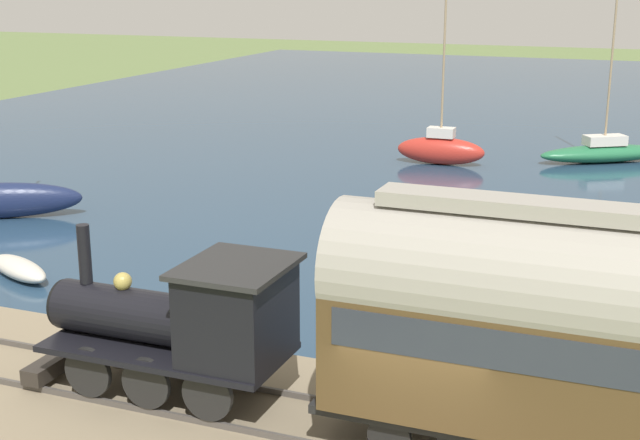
{
  "coord_description": "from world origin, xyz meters",
  "views": [
    {
      "loc": [
        -12.79,
        -3.49,
        8.35
      ],
      "look_at": [
        8.68,
        5.04,
        2.0
      ],
      "focal_mm": 50.0,
      "sensor_mm": 36.0,
      "label": 1
    }
  ],
  "objects_px": {
    "rowboat_off_pier": "(19,268)",
    "rowboat_far_out": "(536,332)",
    "sailboat_green": "(604,151)",
    "sailboat_red": "(441,149)",
    "steam_locomotive": "(188,319)",
    "passenger_coach": "(608,331)"
  },
  "relations": [
    {
      "from": "steam_locomotive",
      "to": "passenger_coach",
      "type": "distance_m",
      "value": 7.62
    },
    {
      "from": "passenger_coach",
      "to": "sailboat_green",
      "type": "bearing_deg",
      "value": 4.27
    },
    {
      "from": "steam_locomotive",
      "to": "sailboat_red",
      "type": "distance_m",
      "value": 25.58
    },
    {
      "from": "rowboat_off_pier",
      "to": "rowboat_far_out",
      "type": "relative_size",
      "value": 1.11
    },
    {
      "from": "sailboat_red",
      "to": "rowboat_far_out",
      "type": "relative_size",
      "value": 3.04
    },
    {
      "from": "sailboat_green",
      "to": "sailboat_red",
      "type": "relative_size",
      "value": 1.15
    },
    {
      "from": "sailboat_red",
      "to": "rowboat_far_out",
      "type": "distance_m",
      "value": 20.36
    },
    {
      "from": "steam_locomotive",
      "to": "sailboat_red",
      "type": "xyz_separation_m",
      "value": [
        25.5,
        1.5,
        -1.33
      ]
    },
    {
      "from": "passenger_coach",
      "to": "rowboat_off_pier",
      "type": "relative_size",
      "value": 3.24
    },
    {
      "from": "steam_locomotive",
      "to": "rowboat_off_pier",
      "type": "relative_size",
      "value": 1.83
    },
    {
      "from": "rowboat_off_pier",
      "to": "rowboat_far_out",
      "type": "xyz_separation_m",
      "value": [
        0.96,
        -14.43,
        -0.11
      ]
    },
    {
      "from": "rowboat_far_out",
      "to": "sailboat_red",
      "type": "bearing_deg",
      "value": -7.46
    },
    {
      "from": "steam_locomotive",
      "to": "passenger_coach",
      "type": "relative_size",
      "value": 0.56
    },
    {
      "from": "sailboat_green",
      "to": "rowboat_off_pier",
      "type": "relative_size",
      "value": 3.16
    },
    {
      "from": "rowboat_far_out",
      "to": "sailboat_green",
      "type": "bearing_deg",
      "value": -27.44
    },
    {
      "from": "passenger_coach",
      "to": "rowboat_far_out",
      "type": "distance_m",
      "value": 7.28
    },
    {
      "from": "steam_locomotive",
      "to": "passenger_coach",
      "type": "xyz_separation_m",
      "value": [
        0.0,
        -7.57,
        0.9
      ]
    },
    {
      "from": "sailboat_green",
      "to": "rowboat_far_out",
      "type": "bearing_deg",
      "value": 147.55
    },
    {
      "from": "steam_locomotive",
      "to": "rowboat_far_out",
      "type": "height_order",
      "value": "steam_locomotive"
    },
    {
      "from": "passenger_coach",
      "to": "rowboat_far_out",
      "type": "relative_size",
      "value": 3.58
    },
    {
      "from": "passenger_coach",
      "to": "sailboat_red",
      "type": "xyz_separation_m",
      "value": [
        25.5,
        9.06,
        -2.23
      ]
    },
    {
      "from": "sailboat_green",
      "to": "sailboat_red",
      "type": "distance_m",
      "value": 7.65
    }
  ]
}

